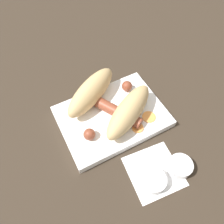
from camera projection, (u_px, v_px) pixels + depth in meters
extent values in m
plane|color=#33281E|center=(112.00, 119.00, 0.54)|extent=(3.00, 3.00, 0.00)
cube|color=white|center=(112.00, 117.00, 0.53)|extent=(0.25, 0.18, 0.02)
ellipsoid|color=tan|center=(129.00, 111.00, 0.49)|extent=(0.17, 0.13, 0.06)
ellipsoid|color=tan|center=(91.00, 92.00, 0.52)|extent=(0.17, 0.13, 0.06)
cylinder|color=brown|center=(110.00, 108.00, 0.52)|extent=(0.10, 0.16, 0.03)
sphere|color=brown|center=(127.00, 86.00, 0.56)|extent=(0.03, 0.03, 0.03)
sphere|color=brown|center=(89.00, 134.00, 0.48)|extent=(0.03, 0.03, 0.03)
cylinder|color=#F99E4C|center=(138.00, 128.00, 0.50)|extent=(0.03, 0.03, 0.00)
cylinder|color=#F99E4C|center=(149.00, 117.00, 0.52)|extent=(0.05, 0.05, 0.00)
cube|color=white|center=(154.00, 171.00, 0.47)|extent=(0.12, 0.12, 0.00)
cylinder|color=white|center=(153.00, 182.00, 0.44)|extent=(0.05, 0.05, 0.03)
cylinder|color=white|center=(152.00, 183.00, 0.45)|extent=(0.04, 0.04, 0.01)
cylinder|color=white|center=(180.00, 167.00, 0.46)|extent=(0.05, 0.05, 0.03)
cylinder|color=#4C662D|center=(178.00, 168.00, 0.47)|extent=(0.04, 0.04, 0.01)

